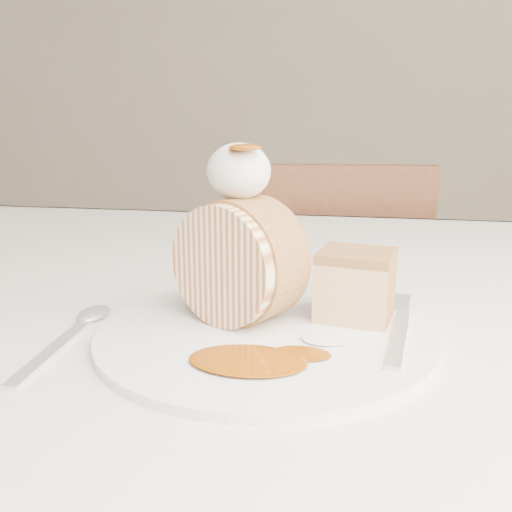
# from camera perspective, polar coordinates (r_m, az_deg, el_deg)

# --- Properties ---
(table) EXTENTS (1.40, 0.90, 0.75)m
(table) POSITION_cam_1_polar(r_m,az_deg,el_deg) (0.69, 5.76, -9.96)
(table) COLOR beige
(table) RESTS_ON ground
(chair_far) EXTENTS (0.44, 0.44, 0.84)m
(chair_far) POSITION_cam_1_polar(r_m,az_deg,el_deg) (1.31, 7.06, -6.45)
(chair_far) COLOR brown
(chair_far) RESTS_ON ground
(plate) EXTENTS (0.34, 0.34, 0.01)m
(plate) POSITION_cam_1_polar(r_m,az_deg,el_deg) (0.50, 0.93, -7.74)
(plate) COLOR white
(plate) RESTS_ON table
(roulade_slice) EXTENTS (0.12, 0.10, 0.11)m
(roulade_slice) POSITION_cam_1_polar(r_m,az_deg,el_deg) (0.51, -1.75, -0.56)
(roulade_slice) COLOR #FFE9B1
(roulade_slice) RESTS_ON plate
(cake_chunk) EXTENTS (0.07, 0.07, 0.05)m
(cake_chunk) POSITION_cam_1_polar(r_m,az_deg,el_deg) (0.53, 9.89, -3.28)
(cake_chunk) COLOR #A6763F
(cake_chunk) RESTS_ON plate
(whipped_cream) EXTENTS (0.06, 0.06, 0.05)m
(whipped_cream) POSITION_cam_1_polar(r_m,az_deg,el_deg) (0.50, -1.72, 8.47)
(whipped_cream) COLOR white
(whipped_cream) RESTS_ON roulade_slice
(caramel_drizzle) EXTENTS (0.03, 0.02, 0.01)m
(caramel_drizzle) POSITION_cam_1_polar(r_m,az_deg,el_deg) (0.48, -1.11, 11.53)
(caramel_drizzle) COLOR #813C05
(caramel_drizzle) RESTS_ON whipped_cream
(caramel_pool) EXTENTS (0.10, 0.07, 0.00)m
(caramel_pool) POSITION_cam_1_polar(r_m,az_deg,el_deg) (0.43, -0.82, -10.37)
(caramel_pool) COLOR #813C05
(caramel_pool) RESTS_ON plate
(fork) EXTENTS (0.05, 0.17, 0.00)m
(fork) POSITION_cam_1_polar(r_m,az_deg,el_deg) (0.49, 14.07, -7.94)
(fork) COLOR silver
(fork) RESTS_ON plate
(spoon) EXTENTS (0.03, 0.16, 0.00)m
(spoon) POSITION_cam_1_polar(r_m,az_deg,el_deg) (0.50, -19.71, -8.96)
(spoon) COLOR silver
(spoon) RESTS_ON table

